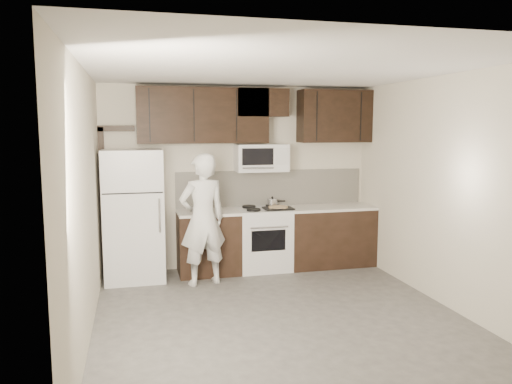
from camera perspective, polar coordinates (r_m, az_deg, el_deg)
name	(u,v)px	position (r m, az deg, el deg)	size (l,w,h in m)	color
floor	(281,319)	(5.67, 2.89, -14.27)	(4.50, 4.50, 0.00)	#494745
back_wall	(239,177)	(7.49, -1.99, 1.68)	(4.00, 4.00, 0.00)	beige
ceiling	(283,68)	(5.31, 3.08, 13.94)	(4.50, 4.50, 0.00)	white
counter_run	(283,238)	(7.49, 3.07, -5.27)	(2.95, 0.64, 0.91)	black
stove	(263,239)	(7.40, 0.82, -5.36)	(0.76, 0.66, 0.94)	silver
backsplash	(271,188)	(7.62, 1.72, 0.49)	(2.90, 0.02, 0.54)	silver
upper_cabinets	(255,114)	(7.33, -0.13, 8.86)	(3.48, 0.35, 0.78)	black
microwave	(261,158)	(7.35, 0.60, 3.92)	(0.76, 0.42, 0.40)	silver
refrigerator	(134,215)	(7.04, -13.81, -2.59)	(0.80, 0.76, 1.80)	silver
door_trim	(106,188)	(7.32, -16.80, 0.43)	(0.50, 0.08, 2.12)	black
saucepan	(272,203)	(7.50, 1.88, -1.21)	(0.28, 0.16, 0.16)	silver
baking_tray	(278,208)	(7.28, 2.56, -1.89)	(0.42, 0.31, 0.02)	black
pizza	(278,207)	(7.28, 2.56, -1.73)	(0.28, 0.28, 0.02)	#D1BF8C
person	(203,219)	(6.66, -6.11, -3.14)	(0.64, 0.42, 1.76)	silver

